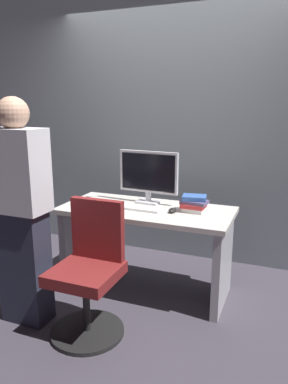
{
  "coord_description": "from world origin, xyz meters",
  "views": [
    {
      "loc": [
        1.09,
        -2.75,
        1.6
      ],
      "look_at": [
        0.0,
        -0.05,
        0.89
      ],
      "focal_mm": 34.54,
      "sensor_mm": 36.0,
      "label": 1
    }
  ],
  "objects_px": {
    "office_chair": "(90,275)",
    "book_stack": "(194,204)",
    "person_at_desk": "(21,212)",
    "desk": "(146,234)",
    "cup_near_keyboard": "(91,201)",
    "mouse": "(172,210)",
    "keyboard": "(136,208)",
    "monitor": "(148,174)"
  },
  "relations": [
    {
      "from": "mouse",
      "to": "person_at_desk",
      "type": "bearing_deg",
      "value": -141.09
    },
    {
      "from": "office_chair",
      "to": "keyboard",
      "type": "bearing_deg",
      "value": 82.78
    },
    {
      "from": "keyboard",
      "to": "cup_near_keyboard",
      "type": "distance_m",
      "value": 0.39
    },
    {
      "from": "office_chair",
      "to": "book_stack",
      "type": "distance_m",
      "value": 1.0
    },
    {
      "from": "book_stack",
      "to": "mouse",
      "type": "bearing_deg",
      "value": -151.81
    },
    {
      "from": "office_chair",
      "to": "book_stack",
      "type": "bearing_deg",
      "value": 54.02
    },
    {
      "from": "person_at_desk",
      "to": "keyboard",
      "type": "distance_m",
      "value": 0.92
    },
    {
      "from": "desk",
      "to": "mouse",
      "type": "xyz_separation_m",
      "value": [
        0.24,
        -0.03,
        0.25
      ]
    },
    {
      "from": "keyboard",
      "to": "cup_near_keyboard",
      "type": "xyz_separation_m",
      "value": [
        -0.38,
        -0.08,
        0.04
      ]
    },
    {
      "from": "keyboard",
      "to": "desk",
      "type": "bearing_deg",
      "value": 40.82
    },
    {
      "from": "desk",
      "to": "person_at_desk",
      "type": "distance_m",
      "value": 1.05
    },
    {
      "from": "monitor",
      "to": "mouse",
      "type": "distance_m",
      "value": 0.42
    },
    {
      "from": "cup_near_keyboard",
      "to": "monitor",
      "type": "bearing_deg",
      "value": 36.63
    },
    {
      "from": "desk",
      "to": "book_stack",
      "type": "relative_size",
      "value": 6.55
    },
    {
      "from": "office_chair",
      "to": "cup_near_keyboard",
      "type": "height_order",
      "value": "office_chair"
    },
    {
      "from": "person_at_desk",
      "to": "book_stack",
      "type": "bearing_deg",
      "value": 37.49
    },
    {
      "from": "keyboard",
      "to": "office_chair",
      "type": "bearing_deg",
      "value": -95.47
    },
    {
      "from": "office_chair",
      "to": "person_at_desk",
      "type": "height_order",
      "value": "person_at_desk"
    },
    {
      "from": "person_at_desk",
      "to": "cup_near_keyboard",
      "type": "height_order",
      "value": "person_at_desk"
    },
    {
      "from": "cup_near_keyboard",
      "to": "mouse",
      "type": "bearing_deg",
      "value": 8.66
    },
    {
      "from": "desk",
      "to": "keyboard",
      "type": "relative_size",
      "value": 3.33
    },
    {
      "from": "person_at_desk",
      "to": "book_stack",
      "type": "distance_m",
      "value": 1.33
    },
    {
      "from": "keyboard",
      "to": "book_stack",
      "type": "relative_size",
      "value": 1.97
    },
    {
      "from": "book_stack",
      "to": "keyboard",
      "type": "bearing_deg",
      "value": -167.11
    },
    {
      "from": "desk",
      "to": "monitor",
      "type": "xyz_separation_m",
      "value": [
        -0.04,
        0.16,
        0.48
      ]
    },
    {
      "from": "book_stack",
      "to": "office_chair",
      "type": "bearing_deg",
      "value": -125.98
    },
    {
      "from": "office_chair",
      "to": "person_at_desk",
      "type": "bearing_deg",
      "value": -173.56
    },
    {
      "from": "person_at_desk",
      "to": "cup_near_keyboard",
      "type": "distance_m",
      "value": 0.66
    },
    {
      "from": "desk",
      "to": "book_stack",
      "type": "bearing_deg",
      "value": 7.33
    },
    {
      "from": "cup_near_keyboard",
      "to": "book_stack",
      "type": "bearing_deg",
      "value": 12.59
    },
    {
      "from": "monitor",
      "to": "keyboard",
      "type": "bearing_deg",
      "value": -96.06
    },
    {
      "from": "office_chair",
      "to": "monitor",
      "type": "height_order",
      "value": "monitor"
    },
    {
      "from": "monitor",
      "to": "person_at_desk",
      "type": "bearing_deg",
      "value": -123.72
    },
    {
      "from": "office_chair",
      "to": "cup_near_keyboard",
      "type": "xyz_separation_m",
      "value": [
        -0.3,
        0.56,
        0.36
      ]
    },
    {
      "from": "person_at_desk",
      "to": "mouse",
      "type": "distance_m",
      "value": 1.15
    },
    {
      "from": "cup_near_keyboard",
      "to": "desk",
      "type": "bearing_deg",
      "value": 17.08
    },
    {
      "from": "monitor",
      "to": "mouse",
      "type": "relative_size",
      "value": 5.41
    },
    {
      "from": "desk",
      "to": "mouse",
      "type": "height_order",
      "value": "mouse"
    },
    {
      "from": "office_chair",
      "to": "keyboard",
      "type": "distance_m",
      "value": 0.72
    },
    {
      "from": "desk",
      "to": "office_chair",
      "type": "relative_size",
      "value": 1.52
    },
    {
      "from": "desk",
      "to": "keyboard",
      "type": "height_order",
      "value": "keyboard"
    },
    {
      "from": "office_chair",
      "to": "person_at_desk",
      "type": "distance_m",
      "value": 0.66
    }
  ]
}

